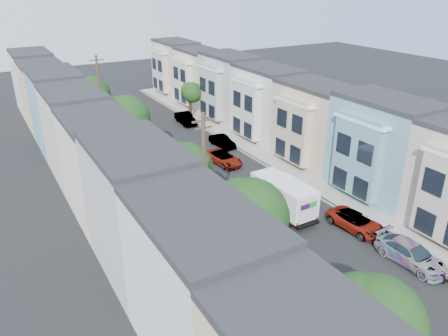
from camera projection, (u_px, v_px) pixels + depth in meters
name	position (u px, v px, depth m)	size (l,w,h in m)	color
ground	(291.00, 235.00, 33.40)	(160.00, 160.00, 0.00)	black
road_slab	(201.00, 167.00, 45.30)	(12.00, 70.00, 0.02)	black
curb_left	(146.00, 179.00, 42.51)	(0.30, 70.00, 0.15)	gray
curb_right	(250.00, 156.00, 48.04)	(0.30, 70.00, 0.15)	gray
sidewalk_left	(133.00, 182.00, 41.91)	(2.60, 70.00, 0.15)	gray
sidewalk_right	(260.00, 154.00, 48.63)	(2.60, 70.00, 0.15)	gray
centerline	(201.00, 167.00, 45.30)	(0.12, 70.00, 0.01)	gold
townhouse_row_left	(94.00, 191.00, 40.21)	(5.00, 70.00, 8.50)	#C3AB8D
townhouse_row_right	(287.00, 148.00, 50.40)	(5.00, 70.00, 8.50)	#C3AB8D
tree_a	(372.00, 326.00, 18.18)	(4.33, 4.33, 6.99)	black
tree_b	(248.00, 218.00, 25.60)	(4.70, 4.70, 7.55)	black
tree_c	(183.00, 172.00, 33.06)	(4.58, 4.58, 6.87)	black
tree_d	(126.00, 119.00, 43.41)	(4.70, 4.70, 7.54)	black
tree_e	(91.00, 95.00, 54.65)	(4.70, 4.70, 6.92)	black
tree_far_r	(192.00, 93.00, 59.79)	(2.79, 2.79, 5.00)	black
utility_pole_near	(204.00, 183.00, 30.04)	(1.60, 0.26, 10.00)	#42301E
utility_pole_far	(101.00, 99.00, 50.67)	(1.60, 0.26, 10.00)	#42301E
fedex_truck	(284.00, 195.00, 35.88)	(2.40, 6.22, 2.98)	silver
lead_sedan	(224.00, 158.00, 45.89)	(2.14, 4.64, 1.29)	black
parked_left_b	(290.00, 295.00, 25.99)	(2.07, 4.92, 1.48)	#0E193A
parked_left_c	(232.00, 242.00, 31.39)	(1.82, 4.34, 1.30)	#AAAAAA
parked_left_d	(172.00, 185.00, 39.85)	(1.73, 4.53, 1.47)	black
parked_right_a	(411.00, 254.00, 29.85)	(2.11, 5.01, 1.50)	#5A5B5D
parked_right_b	(356.00, 222.00, 33.90)	(2.19, 4.74, 1.32)	white
parked_right_c	(222.00, 141.00, 50.57)	(1.36, 3.87, 1.29)	black
parked_right_d	(186.00, 119.00, 58.42)	(1.58, 4.49, 1.50)	#101C33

